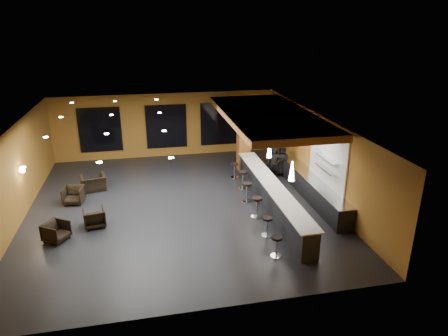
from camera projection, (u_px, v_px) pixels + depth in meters
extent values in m
cube|color=black|center=(179.00, 206.00, 16.55)|extent=(12.00, 13.00, 0.10)
cube|color=black|center=(176.00, 121.00, 15.28)|extent=(12.00, 13.00, 0.10)
cube|color=#996422|center=(166.00, 125.00, 21.92)|extent=(12.00, 0.10, 3.50)
cube|color=#996422|center=(203.00, 254.00, 9.91)|extent=(12.00, 0.10, 3.50)
cube|color=#996422|center=(14.00, 177.00, 14.77)|extent=(0.10, 13.00, 3.50)
cube|color=#996422|center=(319.00, 155.00, 17.06)|extent=(0.10, 13.00, 3.50)
cube|color=#B56C35|center=(267.00, 116.00, 17.02)|extent=(3.60, 8.00, 0.28)
cube|color=black|center=(100.00, 130.00, 21.17)|extent=(2.20, 0.06, 2.40)
cube|color=black|center=(166.00, 126.00, 21.84)|extent=(2.20, 0.06, 2.40)
cube|color=black|center=(220.00, 124.00, 22.41)|extent=(2.20, 0.06, 2.40)
cube|color=white|center=(328.00, 158.00, 16.04)|extent=(0.06, 3.20, 2.40)
cube|color=black|center=(271.00, 196.00, 16.13)|extent=(0.60, 8.00, 1.00)
cube|color=beige|center=(272.00, 184.00, 15.95)|extent=(0.78, 8.10, 0.05)
cube|color=black|center=(313.00, 189.00, 16.99)|extent=(0.70, 6.00, 0.86)
cube|color=silver|center=(313.00, 179.00, 16.83)|extent=(0.72, 6.00, 0.03)
cube|color=silver|center=(326.00, 169.00, 15.97)|extent=(0.30, 1.50, 0.03)
cube|color=silver|center=(327.00, 158.00, 15.81)|extent=(0.30, 1.50, 0.03)
cube|color=#965621|center=(244.00, 136.00, 19.91)|extent=(0.60, 0.60, 3.50)
sphere|color=#FFE5B2|center=(22.00, 170.00, 15.24)|extent=(0.22, 0.22, 0.22)
cone|color=white|center=(292.00, 171.00, 13.65)|extent=(0.20, 0.20, 0.70)
cone|color=white|center=(269.00, 149.00, 15.94)|extent=(0.20, 0.20, 0.70)
cone|color=white|center=(253.00, 133.00, 18.23)|extent=(0.20, 0.20, 0.70)
imported|color=black|center=(273.00, 165.00, 18.38)|extent=(0.73, 0.55, 1.79)
imported|color=black|center=(275.00, 158.00, 19.25)|extent=(0.96, 0.79, 1.83)
imported|color=black|center=(282.00, 160.00, 19.39)|extent=(0.89, 0.75, 1.55)
imported|color=black|center=(56.00, 231.00, 13.79)|extent=(1.02, 1.01, 0.68)
imported|color=black|center=(94.00, 217.00, 14.74)|extent=(0.88, 0.90, 0.70)
imported|color=black|center=(74.00, 195.00, 16.58)|extent=(0.89, 0.91, 0.72)
imported|color=black|center=(93.00, 183.00, 17.86)|extent=(1.26, 1.16, 0.71)
cylinder|color=silver|center=(276.00, 256.00, 12.96)|extent=(0.36, 0.36, 0.03)
cylinder|color=silver|center=(276.00, 247.00, 12.85)|extent=(0.06, 0.06, 0.64)
cylinder|color=black|center=(277.00, 238.00, 12.73)|extent=(0.35, 0.35, 0.07)
cylinder|color=silver|center=(267.00, 235.00, 14.19)|extent=(0.37, 0.37, 0.03)
cylinder|color=silver|center=(267.00, 227.00, 14.08)|extent=(0.06, 0.06, 0.64)
cylinder|color=black|center=(267.00, 218.00, 13.95)|extent=(0.35, 0.35, 0.07)
cylinder|color=silver|center=(257.00, 217.00, 15.53)|extent=(0.42, 0.42, 0.03)
cylinder|color=silver|center=(257.00, 208.00, 15.40)|extent=(0.07, 0.07, 0.73)
cylinder|color=black|center=(257.00, 199.00, 15.26)|extent=(0.40, 0.40, 0.08)
cylinder|color=silver|center=(247.00, 201.00, 16.87)|extent=(0.42, 0.42, 0.03)
cylinder|color=silver|center=(247.00, 193.00, 16.74)|extent=(0.07, 0.07, 0.74)
cylinder|color=black|center=(247.00, 184.00, 16.60)|extent=(0.40, 0.40, 0.08)
cylinder|color=silver|center=(243.00, 188.00, 18.13)|extent=(0.42, 0.42, 0.03)
cylinder|color=silver|center=(243.00, 181.00, 18.00)|extent=(0.07, 0.07, 0.73)
cylinder|color=black|center=(243.00, 172.00, 17.86)|extent=(0.40, 0.40, 0.08)
cylinder|color=silver|center=(235.00, 177.00, 19.37)|extent=(0.37, 0.37, 0.03)
cylinder|color=silver|center=(235.00, 171.00, 19.26)|extent=(0.07, 0.07, 0.65)
cylinder|color=black|center=(235.00, 164.00, 19.13)|extent=(0.36, 0.36, 0.07)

